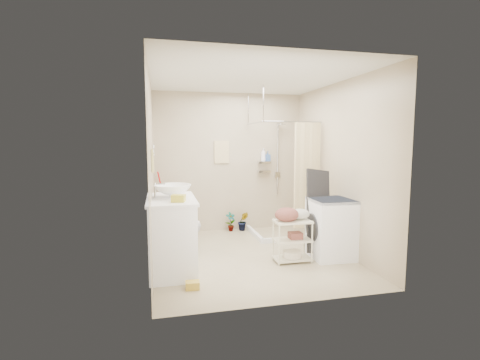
% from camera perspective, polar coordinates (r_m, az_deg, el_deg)
% --- Properties ---
extents(floor, '(3.20, 3.20, 0.00)m').
position_cam_1_polar(floor, '(5.32, 1.73, -12.27)').
color(floor, '#B9AD8B').
rests_on(floor, ground).
extents(ceiling, '(2.80, 3.20, 0.04)m').
position_cam_1_polar(ceiling, '(5.12, 1.84, 16.48)').
color(ceiling, silver).
rests_on(ceiling, ground).
extents(wall_back, '(2.80, 0.04, 2.60)m').
position_cam_1_polar(wall_back, '(6.61, -1.76, 2.89)').
color(wall_back, '#B8AA8F').
rests_on(wall_back, ground).
extents(wall_front, '(2.80, 0.04, 2.60)m').
position_cam_1_polar(wall_front, '(3.54, 8.41, -0.19)').
color(wall_front, '#B8AA8F').
rests_on(wall_front, ground).
extents(wall_left, '(0.04, 3.20, 2.60)m').
position_cam_1_polar(wall_left, '(4.89, -14.28, 1.48)').
color(wall_left, '#B8AA8F').
rests_on(wall_left, ground).
extents(wall_right, '(0.04, 3.20, 2.60)m').
position_cam_1_polar(wall_right, '(5.58, 15.82, 2.01)').
color(wall_right, '#B8AA8F').
rests_on(wall_right, ground).
extents(vanity, '(0.62, 1.10, 0.97)m').
position_cam_1_polar(vanity, '(4.70, -11.13, -8.75)').
color(vanity, white).
rests_on(vanity, ground).
extents(sink, '(0.52, 0.52, 0.17)m').
position_cam_1_polar(sink, '(4.65, -10.98, -1.76)').
color(sink, white).
rests_on(sink, vanity).
extents(counter_basket, '(0.19, 0.16, 0.09)m').
position_cam_1_polar(counter_basket, '(4.28, -10.08, -2.97)').
color(counter_basket, gold).
rests_on(counter_basket, vanity).
extents(floor_basket, '(0.24, 0.19, 0.12)m').
position_cam_1_polar(floor_basket, '(4.23, -7.80, -16.50)').
color(floor_basket, gold).
rests_on(floor_basket, ground).
extents(toilet, '(0.77, 0.48, 0.74)m').
position_cam_1_polar(toilet, '(5.58, -10.17, -7.52)').
color(toilet, silver).
rests_on(toilet, ground).
extents(mop, '(0.14, 0.14, 1.15)m').
position_cam_1_polar(mop, '(6.51, -12.54, -3.73)').
color(mop, red).
rests_on(mop, ground).
extents(potted_plant_a, '(0.22, 0.18, 0.36)m').
position_cam_1_polar(potted_plant_a, '(6.64, -1.54, -6.87)').
color(potted_plant_a, brown).
rests_on(potted_plant_a, ground).
extents(potted_plant_b, '(0.22, 0.19, 0.36)m').
position_cam_1_polar(potted_plant_b, '(6.69, 0.51, -6.77)').
color(potted_plant_b, brown).
rests_on(potted_plant_b, ground).
extents(hanging_towel, '(0.28, 0.03, 0.42)m').
position_cam_1_polar(hanging_towel, '(6.56, -3.03, 4.60)').
color(hanging_towel, beige).
rests_on(hanging_towel, wall_back).
extents(towel_ring, '(0.04, 0.22, 0.34)m').
position_cam_1_polar(towel_ring, '(4.68, -14.14, 3.36)').
color(towel_ring, '#DCD282').
rests_on(towel_ring, wall_left).
extents(tp_holder, '(0.08, 0.12, 0.14)m').
position_cam_1_polar(tp_holder, '(5.02, -13.63, -5.07)').
color(tp_holder, white).
rests_on(tp_holder, wall_left).
extents(shower, '(1.10, 1.10, 2.10)m').
position_cam_1_polar(shower, '(6.33, 6.79, 0.43)').
color(shower, silver).
rests_on(shower, ground).
extents(shampoo_bottle_a, '(0.12, 0.12, 0.25)m').
position_cam_1_polar(shampoo_bottle_a, '(6.69, 3.84, 4.16)').
color(shampoo_bottle_a, white).
rests_on(shampoo_bottle_a, shower).
extents(shampoo_bottle_b, '(0.09, 0.10, 0.19)m').
position_cam_1_polar(shampoo_bottle_b, '(6.71, 4.57, 3.91)').
color(shampoo_bottle_b, '#355796').
rests_on(shampoo_bottle_b, shower).
extents(washing_machine, '(0.62, 0.64, 0.87)m').
position_cam_1_polar(washing_machine, '(5.31, 14.79, -7.65)').
color(washing_machine, white).
rests_on(washing_machine, ground).
extents(laundry_rack, '(0.52, 0.31, 0.71)m').
position_cam_1_polar(laundry_rack, '(5.03, 8.59, -9.21)').
color(laundry_rack, beige).
rests_on(laundry_rack, ground).
extents(ironing_board, '(0.38, 0.13, 1.32)m').
position_cam_1_polar(ironing_board, '(5.37, 12.73, -4.94)').
color(ironing_board, black).
rests_on(ironing_board, ground).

